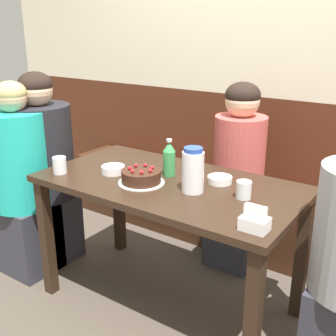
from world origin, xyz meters
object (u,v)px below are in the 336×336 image
object	(u,v)px
birthday_cake	(141,177)
soju_bottle	(169,159)
bowl_rice_small	(113,169)
water_pitcher	(193,170)
bowl_soup_white	(220,180)
napkin_holder	(255,221)
glass_water_tall	(244,190)
bench_seat	(235,213)
person_teal_shirt	(21,183)
person_grey_tee	(44,170)
glass_tumbler_short	(60,165)
person_dark_striped	(238,181)

from	to	relation	value
birthday_cake	soju_bottle	xyz separation A→B (m)	(0.05, 0.17, 0.06)
soju_bottle	bowl_rice_small	size ratio (longest dim) A/B	1.59
water_pitcher	bowl_rice_small	world-z (taller)	water_pitcher
water_pitcher	bowl_soup_white	world-z (taller)	water_pitcher
napkin_holder	glass_water_tall	distance (m)	0.32
water_pitcher	soju_bottle	bearing A→B (deg)	151.27
water_pitcher	napkin_holder	world-z (taller)	water_pitcher
birthday_cake	water_pitcher	bearing A→B (deg)	11.00
bowl_soup_white	bench_seat	bearing A→B (deg)	107.94
person_teal_shirt	person_grey_tee	xyz separation A→B (m)	(0.00, 0.17, 0.03)
bench_seat	glass_water_tall	xyz separation A→B (m)	(0.41, -0.81, 0.54)
person_teal_shirt	water_pitcher	bearing A→B (deg)	8.54
bowl_rice_small	glass_tumbler_short	distance (m)	0.29
birthday_cake	person_teal_shirt	size ratio (longest dim) A/B	0.20
glass_water_tall	glass_tumbler_short	xyz separation A→B (m)	(-0.97, -0.25, 0.00)
glass_tumbler_short	glass_water_tall	bearing A→B (deg)	14.51
water_pitcher	person_dark_striped	distance (m)	0.73
person_dark_striped	soju_bottle	bearing A→B (deg)	-15.19
soju_bottle	bowl_soup_white	world-z (taller)	soju_bottle
glass_tumbler_short	person_grey_tee	world-z (taller)	person_grey_tee
napkin_holder	person_grey_tee	distance (m)	1.55
water_pitcher	soju_bottle	size ratio (longest dim) A/B	1.09
glass_water_tall	person_dark_striped	world-z (taller)	person_dark_striped
water_pitcher	bowl_rice_small	size ratio (longest dim) A/B	1.74
water_pitcher	soju_bottle	xyz separation A→B (m)	(-0.22, 0.12, -0.01)
water_pitcher	bowl_soup_white	size ratio (longest dim) A/B	1.77
napkin_holder	birthday_cake	bearing A→B (deg)	167.47
soju_bottle	person_dark_striped	distance (m)	0.63
napkin_holder	glass_water_tall	size ratio (longest dim) A/B	1.32
bench_seat	glass_tumbler_short	xyz separation A→B (m)	(-0.56, -1.06, 0.55)
bowl_rice_small	person_dark_striped	size ratio (longest dim) A/B	0.11
person_grey_tee	napkin_holder	bearing A→B (deg)	-7.89
soju_bottle	bench_seat	bearing A→B (deg)	86.44
soju_bottle	glass_water_tall	xyz separation A→B (m)	(0.46, -0.06, -0.05)
bowl_soup_white	bowl_rice_small	xyz separation A→B (m)	(-0.55, -0.20, 0.00)
bowl_rice_small	soju_bottle	bearing A→B (deg)	27.37
bench_seat	person_grey_tee	distance (m)	1.34
birthday_cake	bowl_soup_white	world-z (taller)	birthday_cake
person_teal_shirt	soju_bottle	bearing A→B (deg)	17.89
soju_bottle	person_teal_shirt	size ratio (longest dim) A/B	0.17
soju_bottle	person_grey_tee	bearing A→B (deg)	-172.68
person_teal_shirt	napkin_holder	bearing A→B (deg)	-1.42
water_pitcher	person_teal_shirt	size ratio (longest dim) A/B	0.18
bowl_rice_small	glass_water_tall	xyz separation A→B (m)	(0.73, 0.09, 0.02)
birthday_cake	glass_water_tall	xyz separation A→B (m)	(0.51, 0.12, 0.01)
person_grey_tee	bowl_rice_small	bearing A→B (deg)	-2.45
napkin_holder	soju_bottle	bearing A→B (deg)	152.70
bowl_rice_small	glass_water_tall	distance (m)	0.74
water_pitcher	person_dark_striped	world-z (taller)	person_dark_striped
napkin_holder	bench_seat	bearing A→B (deg)	118.34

